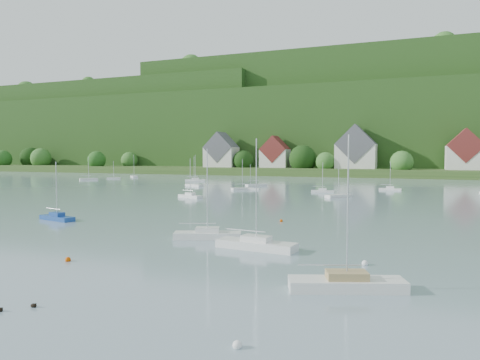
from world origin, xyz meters
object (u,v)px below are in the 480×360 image
(near_sailboat_1, at_px, (57,217))
(near_sailboat_3, at_px, (207,234))
(near_sailboat_4, at_px, (256,244))
(near_sailboat_2, at_px, (347,283))

(near_sailboat_1, relative_size, near_sailboat_3, 0.83)
(near_sailboat_1, distance_m, near_sailboat_3, 24.62)
(near_sailboat_1, height_order, near_sailboat_4, near_sailboat_4)
(near_sailboat_1, height_order, near_sailboat_2, near_sailboat_2)
(near_sailboat_3, bearing_deg, near_sailboat_1, 148.72)
(near_sailboat_1, relative_size, near_sailboat_2, 0.78)
(near_sailboat_2, height_order, near_sailboat_4, near_sailboat_4)
(near_sailboat_4, bearing_deg, near_sailboat_2, -39.02)
(near_sailboat_3, height_order, near_sailboat_4, near_sailboat_4)
(near_sailboat_3, xyz_separation_m, near_sailboat_4, (6.38, -3.04, 0.03))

